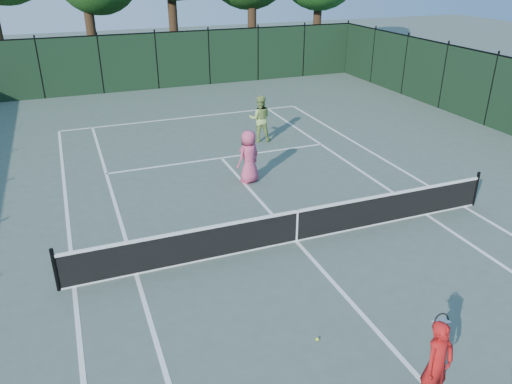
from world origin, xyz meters
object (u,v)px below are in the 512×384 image
object	(u,v)px
player_green	(260,119)
loose_ball_midcourt	(317,339)
player_pink	(249,157)
coach	(437,365)

from	to	relation	value
player_green	loose_ball_midcourt	world-z (taller)	player_green
player_pink	player_green	xyz separation A→B (m)	(1.84, 3.66, 0.04)
coach	loose_ball_midcourt	distance (m)	2.37
player_pink	player_green	world-z (taller)	player_green
loose_ball_midcourt	player_green	bearing A→B (deg)	73.77
player_green	loose_ball_midcourt	size ratio (longest dim) A/B	27.00
player_pink	loose_ball_midcourt	size ratio (longest dim) A/B	25.75
player_pink	loose_ball_midcourt	world-z (taller)	player_pink
player_pink	loose_ball_midcourt	distance (m)	7.71
coach	player_pink	bearing A→B (deg)	75.79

